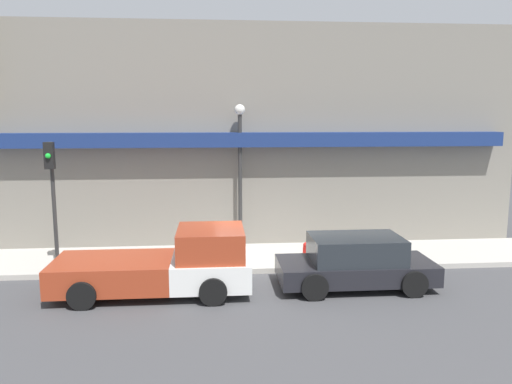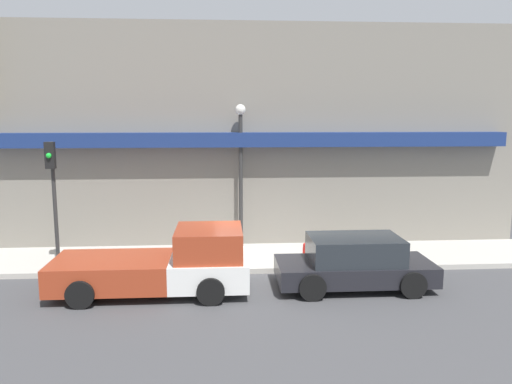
{
  "view_description": "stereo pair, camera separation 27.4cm",
  "coord_description": "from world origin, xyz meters",
  "px_view_note": "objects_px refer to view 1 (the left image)",
  "views": [
    {
      "loc": [
        -1.3,
        -14.71,
        4.83
      ],
      "look_at": [
        0.08,
        1.22,
        2.36
      ],
      "focal_mm": 35.0,
      "sensor_mm": 36.0,
      "label": 1
    },
    {
      "loc": [
        -1.02,
        -14.74,
        4.83
      ],
      "look_at": [
        0.08,
        1.22,
        2.36
      ],
      "focal_mm": 35.0,
      "sensor_mm": 36.0,
      "label": 2
    }
  ],
  "objects_px": {
    "street_lamp": "(240,158)",
    "pickup_truck": "(167,265)",
    "parked_car": "(355,262)",
    "traffic_light": "(52,183)",
    "fire_hydrant": "(306,251)"
  },
  "relations": [
    {
      "from": "parked_car",
      "to": "street_lamp",
      "type": "relative_size",
      "value": 0.87
    },
    {
      "from": "pickup_truck",
      "to": "parked_car",
      "type": "bearing_deg",
      "value": -1.5
    },
    {
      "from": "parked_car",
      "to": "fire_hydrant",
      "type": "bearing_deg",
      "value": 115.69
    },
    {
      "from": "pickup_truck",
      "to": "street_lamp",
      "type": "bearing_deg",
      "value": 59.44
    },
    {
      "from": "pickup_truck",
      "to": "traffic_light",
      "type": "relative_size",
      "value": 1.36
    },
    {
      "from": "pickup_truck",
      "to": "street_lamp",
      "type": "distance_m",
      "value": 5.27
    },
    {
      "from": "pickup_truck",
      "to": "fire_hydrant",
      "type": "bearing_deg",
      "value": 25.72
    },
    {
      "from": "fire_hydrant",
      "to": "street_lamp",
      "type": "height_order",
      "value": "street_lamp"
    },
    {
      "from": "pickup_truck",
      "to": "fire_hydrant",
      "type": "distance_m",
      "value": 4.81
    },
    {
      "from": "parked_car",
      "to": "fire_hydrant",
      "type": "xyz_separation_m",
      "value": [
        -1.0,
        2.19,
        -0.26
      ]
    },
    {
      "from": "street_lamp",
      "to": "pickup_truck",
      "type": "bearing_deg",
      "value": -119.06
    },
    {
      "from": "parked_car",
      "to": "traffic_light",
      "type": "distance_m",
      "value": 9.3
    },
    {
      "from": "pickup_truck",
      "to": "street_lamp",
      "type": "height_order",
      "value": "street_lamp"
    },
    {
      "from": "parked_car",
      "to": "street_lamp",
      "type": "bearing_deg",
      "value": 128.16
    },
    {
      "from": "pickup_truck",
      "to": "fire_hydrant",
      "type": "xyz_separation_m",
      "value": [
        4.26,
        2.19,
        -0.32
      ]
    }
  ]
}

